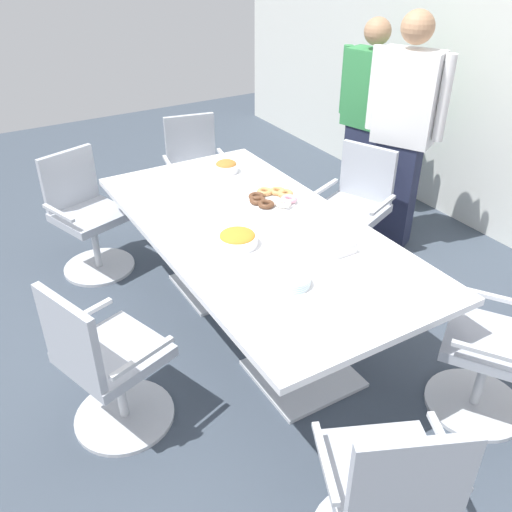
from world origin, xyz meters
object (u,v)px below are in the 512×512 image
Objects in this scene: office_chair_3 at (354,214)px; donut_platter at (273,198)px; office_chair_0 at (107,367)px; plate_stack at (292,281)px; person_standing_0 at (368,118)px; office_chair_4 at (196,177)px; office_chair_2 at (500,353)px; office_chair_5 at (88,220)px; conference_table at (256,246)px; napkin_pile at (338,246)px; person_standing_1 at (403,132)px; snack_bowl_pretzels at (226,167)px; snack_bowl_chips_orange at (237,238)px; office_chair_1 at (386,496)px.

office_chair_3 reaches higher than donut_platter.
plate_stack is (0.28, 0.93, 0.37)m from office_chair_0.
person_standing_0 reaches higher than donut_platter.
plate_stack is at bearing 88.49° from office_chair_4.
office_chair_2 is 2.95m from office_chair_5.
conference_table is at bearing 105.14° from person_standing_0.
office_chair_4 is 1.41m from donut_platter.
conference_table is at bearing 86.13° from office_chair_2.
office_chair_0 is 4.95× the size of plate_stack.
office_chair_2 is at bearing 29.75° from napkin_pile.
person_standing_1 is at bearing 146.23° from office_chair_4.
snack_bowl_pretzels reaches higher than plate_stack.
snack_bowl_chips_orange is (0.97, -0.44, -0.00)m from snack_bowl_pretzels.
office_chair_4 reaches higher than snack_bowl_pretzels.
person_standing_1 is (0.87, 2.26, 0.55)m from office_chair_5.
napkin_pile is (0.89, -1.29, -0.17)m from person_standing_1.
office_chair_5 is (-1.29, -0.71, -0.22)m from conference_table.
donut_platter is (0.59, 0.03, -0.02)m from snack_bowl_pretzels.
napkin_pile is (1.47, -1.46, -0.09)m from person_standing_0.
office_chair_1 is at bearing 10.66° from office_chair_0.
napkin_pile is (1.32, 0.01, -0.01)m from snack_bowl_pretzels.
person_standing_0 is (0.61, 1.37, 0.47)m from office_chair_4.
office_chair_5 is 1.55m from snack_bowl_chips_orange.
conference_table is 1.32× the size of person_standing_1.
office_chair_0 is 1.00× the size of office_chair_1.
office_chair_0 is at bearing 79.26° from person_standing_1.
donut_platter is (0.74, -1.44, -0.10)m from person_standing_0.
person_standing_0 is 2.07m from napkin_pile.
office_chair_5 reaches higher than donut_platter.
snack_bowl_chips_orange is at bearing 83.75° from office_chair_4.
snack_bowl_pretzels is 1.06m from snack_bowl_chips_orange.
snack_bowl_chips_orange reaches higher than donut_platter.
conference_table is at bearing 166.28° from plate_stack.
office_chair_3 is at bearing 77.79° from office_chair_1.
napkin_pile is at bearing -1.85° from donut_platter.
office_chair_0 is at bearing -106.62° from plate_stack.
snack_bowl_chips_orange reaches higher than napkin_pile.
napkin_pile is (-1.14, 0.62, 0.38)m from office_chair_1.
office_chair_1 is at bearing -12.57° from conference_table.
office_chair_5 is 2.02m from plate_stack.
snack_bowl_chips_orange is at bearing 80.34° from person_standing_1.
donut_platter is at bearing 95.28° from office_chair_1.
office_chair_1 is 2.92m from office_chair_5.
office_chair_0 is 3.14m from person_standing_0.
office_chair_0 is at bearing 85.17° from office_chair_3.
office_chair_0 is at bearing 119.13° from office_chair_2.
office_chair_3 is 2.82× the size of donut_platter.
snack_bowl_chips_orange is at bearing 87.61° from office_chair_3.
office_chair_3 reaches higher than plate_stack.
office_chair_0 is 1.00× the size of office_chair_5.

